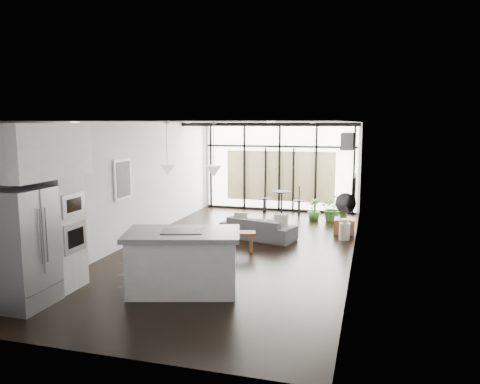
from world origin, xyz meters
The scene contains 28 objects.
floor centered at (0.00, 0.00, 0.00)m, with size 5.00×10.00×0.00m, color black.
ceiling centered at (0.00, 0.00, 2.80)m, with size 5.00×10.00×0.00m, color silver.
wall_left centered at (-2.50, 0.00, 1.40)m, with size 0.02×10.00×2.80m, color silver.
wall_right centered at (2.50, 0.00, 1.40)m, with size 0.02×10.00×2.80m, color silver.
wall_back centered at (0.00, 5.00, 1.40)m, with size 5.00×0.02×2.80m, color silver.
wall_front centered at (0.00, -5.00, 1.40)m, with size 5.00×0.02×2.80m, color silver.
glazing centered at (0.00, 4.88, 1.40)m, with size 5.00×0.20×2.80m, color black.
skylight centered at (0.00, 4.00, 2.77)m, with size 4.70×1.90×0.06m, color silver.
neighbour_building centered at (0.00, 4.95, 1.10)m, with size 3.50×0.02×1.60m, color beige.
island centered at (-0.13, -2.71, 0.51)m, with size 1.86×1.10×1.02m, color white.
cooktop centered at (-0.13, -2.71, 1.02)m, with size 0.68×0.45×0.01m, color black.
fridge centered at (-2.19, -3.95, 0.91)m, with size 0.70×0.88×1.81m, color #939297.
appliance_column centered at (-2.21, -3.13, 1.27)m, with size 0.66×0.69×2.55m, color white.
upper_cabinets centered at (-2.12, -3.50, 2.35)m, with size 0.62×1.75×0.86m, color white.
pendant_left centered at (-0.40, -2.65, 2.02)m, with size 0.26×0.26×0.18m, color silver.
pendant_right centered at (0.40, -2.65, 2.02)m, with size 0.26×0.26×0.18m, color silver.
sofa centered at (0.23, 1.09, 0.35)m, with size 1.81×0.53×0.71m, color #4B4B4E.
console_bench centered at (-0.21, -0.17, 0.21)m, with size 1.32×0.33×0.43m, color brown.
pouf centered at (0.55, 1.80, 0.19)m, with size 0.48×0.48×0.38m, color beige.
crate centered at (2.20, 2.22, 0.19)m, with size 0.50×0.50×0.38m, color brown.
plant_tall centered at (1.80, 3.62, 0.30)m, with size 0.70×0.77×0.60m, color #316223.
plant_med centered at (1.26, 3.65, 0.18)m, with size 0.36×0.64×0.36m, color #316223.
plant_crate centered at (2.20, 2.22, 0.50)m, with size 0.29×0.53×0.24m, color #316223.
milk_can centered at (2.25, 1.57, 0.25)m, with size 0.26×0.26×0.51m, color beige.
bistro_set centered at (0.19, 4.30, 0.33)m, with size 1.37×0.55×0.66m, color black.
tv centered at (2.46, 1.00, 1.30)m, with size 0.05×1.10×0.65m, color black.
ac_unit centered at (2.38, -0.80, 2.45)m, with size 0.22×0.90×0.30m, color white.
framed_art centered at (-2.47, -0.50, 1.55)m, with size 0.04×0.70×0.90m, color black.
Camera 1 is at (2.82, -9.65, 2.78)m, focal length 35.00 mm.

